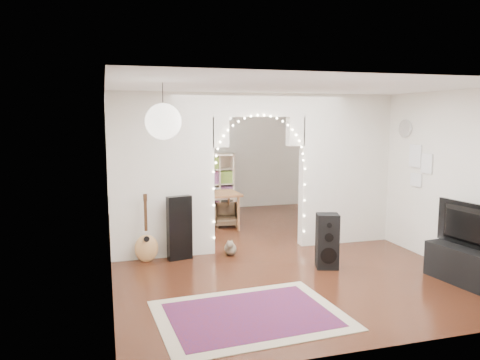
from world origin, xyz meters
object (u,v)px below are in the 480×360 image
object	(u,v)px
acoustic_guitar	(146,237)
floor_speaker	(327,241)
media_console	(462,265)
bookcase	(204,184)
dining_table	(209,197)
dining_chair_left	(177,211)
dining_chair_right	(226,215)

from	to	relation	value
acoustic_guitar	floor_speaker	xyz separation A→B (m)	(2.63, -1.06, 0.01)
media_console	bookcase	bearing A→B (deg)	107.17
floor_speaker	dining_table	bearing A→B (deg)	128.81
media_console	bookcase	distance (m)	6.05
media_console	dining_chair_left	world-z (taller)	media_console
bookcase	dining_table	world-z (taller)	bookcase
media_console	dining_chair_right	size ratio (longest dim) A/B	1.88
floor_speaker	bookcase	xyz separation A→B (m)	(-1.00, 4.38, 0.31)
media_console	dining_table	bearing A→B (deg)	116.44
bookcase	dining_table	bearing A→B (deg)	-76.45
dining_table	dining_chair_right	world-z (taller)	dining_table
dining_table	floor_speaker	bearing A→B (deg)	-71.00
floor_speaker	media_console	size ratio (longest dim) A/B	0.84
floor_speaker	dining_chair_right	world-z (taller)	floor_speaker
bookcase	dining_chair_right	size ratio (longest dim) A/B	2.74
dining_chair_left	floor_speaker	bearing A→B (deg)	-43.04
floor_speaker	dining_chair_right	xyz separation A→B (m)	(-0.79, 3.13, -0.18)
dining_table	dining_chair_right	bearing A→B (deg)	23.43
floor_speaker	dining_chair_left	distance (m)	4.27
bookcase	dining_chair_left	size ratio (longest dim) A/B	2.98
dining_table	acoustic_guitar	bearing A→B (deg)	-130.78
media_console	dining_chair_right	world-z (taller)	media_console
floor_speaker	media_console	distance (m)	1.88
media_console	dining_chair_left	xyz separation A→B (m)	(-3.24, 5.01, -0.03)
acoustic_guitar	dining_chair_right	world-z (taller)	acoustic_guitar
acoustic_guitar	bookcase	xyz separation A→B (m)	(1.63, 3.32, 0.32)
floor_speaker	dining_table	xyz separation A→B (m)	(-1.19, 2.93, 0.26)
dining_table	dining_chair_right	xyz separation A→B (m)	(0.40, 0.20, -0.44)
acoustic_guitar	floor_speaker	bearing A→B (deg)	-41.67
media_console	bookcase	xyz separation A→B (m)	(-2.52, 5.48, 0.48)
bookcase	dining_chair_right	bearing A→B (deg)	-59.33
dining_chair_left	dining_chair_right	bearing A→B (deg)	-16.83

